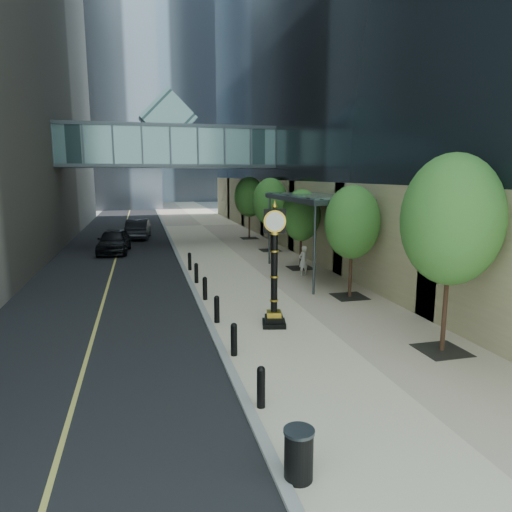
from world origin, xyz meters
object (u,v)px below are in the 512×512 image
Objects in this scene: car_near at (114,241)px; pedestrian at (303,261)px; street_clock at (274,274)px; car_far at (138,229)px; trash_bin at (299,456)px.

pedestrian is at bearing -40.97° from car_near.
car_near reaches higher than pedestrian.
street_clock reaches higher than car_near.
trash_bin is at bearing 100.24° from car_far.
trash_bin is 16.81m from pedestrian.
car_far is (-2.87, 33.17, 0.34)m from trash_bin.
car_far is at bearing 94.95° from trash_bin.
car_near is 7.33m from car_far.
trash_bin is at bearing -76.29° from car_near.
car_far is (1.63, 7.15, -0.01)m from car_near.
street_clock reaches higher than car_far.
street_clock is 8.48m from trash_bin.
pedestrian is 19.43m from car_far.
trash_bin is at bearing 48.99° from pedestrian.
car_near is at bearing 122.56° from street_clock.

